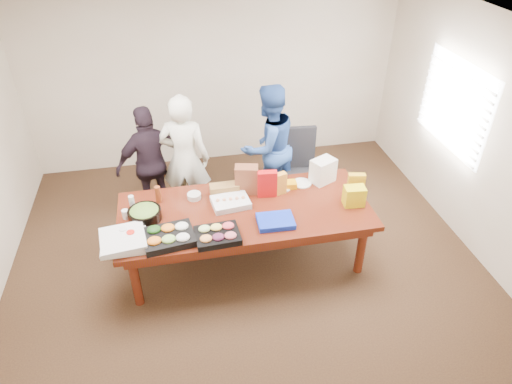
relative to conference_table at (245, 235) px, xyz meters
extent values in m
cube|color=#47301E|center=(0.00, 0.00, -0.39)|extent=(5.50, 5.00, 0.02)
cube|color=white|center=(0.00, 0.00, 2.33)|extent=(5.50, 5.00, 0.02)
cube|color=beige|center=(0.00, 2.50, 0.98)|extent=(5.50, 0.04, 2.70)
cube|color=beige|center=(0.00, -2.50, 0.98)|extent=(5.50, 0.04, 2.70)
cube|color=beige|center=(2.75, 0.00, 0.98)|extent=(0.04, 5.00, 2.70)
cube|color=white|center=(2.72, 0.60, 1.12)|extent=(0.03, 1.40, 1.10)
cube|color=beige|center=(2.68, 0.60, 1.12)|extent=(0.04, 1.36, 1.00)
cube|color=#4C1C0F|center=(0.00, 0.00, 0.00)|extent=(2.80, 1.20, 0.75)
cube|color=black|center=(0.93, 0.90, 0.16)|extent=(0.60, 0.60, 1.08)
imported|color=silver|center=(-0.58, 1.04, 0.49)|extent=(0.72, 0.56, 1.73)
imported|color=#2C53A1|center=(0.53, 1.16, 0.48)|extent=(1.03, 0.94, 1.71)
imported|color=black|center=(-1.01, 1.16, 0.40)|extent=(0.99, 0.64, 1.56)
cube|color=black|center=(-0.85, -0.37, 0.41)|extent=(0.56, 0.47, 0.08)
cube|color=black|center=(-0.36, -0.43, 0.41)|extent=(0.47, 0.37, 0.07)
cube|color=white|center=(-0.14, 0.11, 0.41)|extent=(0.44, 0.35, 0.07)
cylinder|color=black|center=(-1.09, 0.04, 0.43)|extent=(0.43, 0.43, 0.12)
cube|color=#112EBF|center=(0.28, -0.31, 0.40)|extent=(0.40, 0.31, 0.06)
cube|color=red|center=(0.30, 0.21, 0.54)|extent=(0.23, 0.11, 0.32)
cube|color=gold|center=(1.30, 0.02, 0.52)|extent=(0.20, 0.11, 0.29)
cube|color=gold|center=(0.44, 0.22, 0.51)|extent=(0.19, 0.12, 0.27)
cylinder|color=silver|center=(0.12, 0.37, 0.45)|extent=(0.12, 0.12, 0.15)
cylinder|color=yellow|center=(0.28, 0.43, 0.46)|extent=(0.07, 0.07, 0.17)
cylinder|color=maroon|center=(-0.94, 0.33, 0.48)|extent=(0.07, 0.07, 0.20)
cylinder|color=silver|center=(-1.22, 0.24, 0.46)|extent=(0.07, 0.07, 0.18)
cube|color=#FCAD0C|center=(0.57, 0.33, 0.41)|extent=(0.23, 0.15, 0.07)
cube|color=olive|center=(-0.18, 0.33, 0.44)|extent=(0.34, 0.15, 0.13)
cube|color=brown|center=(0.08, 0.33, 0.55)|extent=(0.29, 0.21, 0.34)
cylinder|color=red|center=(-1.22, -0.29, 0.43)|extent=(0.09, 0.09, 0.11)
cylinder|color=silver|center=(-1.30, -0.22, 0.43)|extent=(0.10, 0.10, 0.11)
cylinder|color=silver|center=(-1.29, 0.10, 0.43)|extent=(0.08, 0.08, 0.10)
cube|color=silver|center=(-1.30, -0.32, 0.40)|extent=(0.44, 0.44, 0.05)
cube|color=silver|center=(-1.30, -0.35, 0.45)|extent=(0.49, 0.49, 0.05)
cylinder|color=white|center=(0.77, 0.37, 0.38)|extent=(0.26, 0.26, 0.01)
cylinder|color=silver|center=(0.51, 0.33, 0.38)|extent=(0.24, 0.24, 0.01)
cylinder|color=#F0E5CB|center=(0.16, 0.37, 0.40)|extent=(0.19, 0.19, 0.06)
cylinder|color=silver|center=(-0.54, 0.32, 0.41)|extent=(0.19, 0.19, 0.06)
cube|color=white|center=(1.02, 0.38, 0.52)|extent=(0.34, 0.30, 0.30)
cube|color=yellow|center=(1.22, -0.15, 0.49)|extent=(0.24, 0.18, 0.23)
camera|label=1|loc=(-0.68, -4.01, 3.43)|focal=32.01mm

